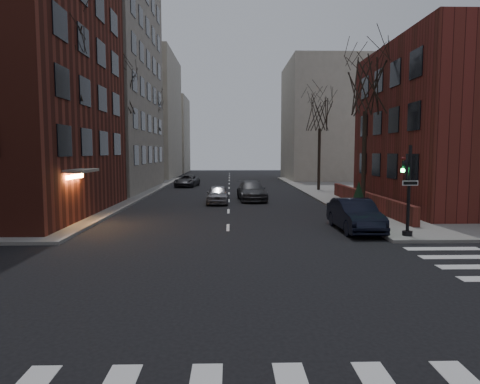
% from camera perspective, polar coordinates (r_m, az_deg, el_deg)
% --- Properties ---
extents(ground, '(160.00, 160.00, 0.00)m').
position_cam_1_polar(ground, '(10.33, -1.96, -16.60)').
color(ground, black).
rests_on(ground, ground).
extents(building_left_tan, '(18.00, 18.00, 28.00)m').
position_cam_1_polar(building_left_tan, '(47.90, -23.32, 17.18)').
color(building_left_tan, '#9F9283').
rests_on(building_left_tan, ground).
extents(building_right_brick, '(12.00, 14.00, 11.00)m').
position_cam_1_polar(building_right_brick, '(32.98, 28.73, 7.58)').
color(building_right_brick, maroon).
rests_on(building_right_brick, ground).
extents(low_wall_right, '(0.35, 16.00, 1.00)m').
position_cam_1_polar(low_wall_right, '(30.19, 16.39, -0.94)').
color(low_wall_right, maroon).
rests_on(low_wall_right, sidewalk_far_right).
extents(building_distant_la, '(14.00, 16.00, 18.00)m').
position_cam_1_polar(building_distant_la, '(66.52, -14.67, 9.65)').
color(building_distant_la, '#BBB09E').
rests_on(building_distant_la, ground).
extents(building_distant_ra, '(14.00, 14.00, 16.00)m').
position_cam_1_polar(building_distant_ra, '(61.55, 12.84, 9.12)').
color(building_distant_ra, '#BBB09E').
rests_on(building_distant_ra, ground).
extents(building_distant_lb, '(10.00, 12.00, 14.00)m').
position_cam_1_polar(building_distant_lb, '(82.69, -10.54, 7.48)').
color(building_distant_lb, '#BBB09E').
rests_on(building_distant_lb, ground).
extents(traffic_signal, '(0.76, 0.44, 4.00)m').
position_cam_1_polar(traffic_signal, '(20.25, 21.40, -0.53)').
color(traffic_signal, black).
rests_on(traffic_signal, sidewalk_far_right).
extents(tree_left_a, '(4.18, 4.18, 10.26)m').
position_cam_1_polar(tree_left_a, '(25.63, -22.51, 15.34)').
color(tree_left_a, '#2D231C').
rests_on(tree_left_a, sidewalk_far_left).
extents(tree_left_b, '(4.40, 4.40, 10.80)m').
position_cam_1_polar(tree_left_b, '(37.02, -15.66, 13.03)').
color(tree_left_b, '#2D231C').
rests_on(tree_left_b, sidewalk_far_left).
extents(tree_left_c, '(3.96, 3.96, 9.72)m').
position_cam_1_polar(tree_left_c, '(50.55, -11.66, 10.01)').
color(tree_left_c, '#2D231C').
rests_on(tree_left_c, sidewalk_far_left).
extents(tree_right_a, '(3.96, 3.96, 9.72)m').
position_cam_1_polar(tree_right_a, '(29.21, 16.44, 13.37)').
color(tree_right_a, '#2D231C').
rests_on(tree_right_a, sidewalk_far_right).
extents(tree_right_b, '(3.74, 3.74, 9.18)m').
position_cam_1_polar(tree_right_b, '(42.64, 10.60, 10.31)').
color(tree_right_b, '#2D231C').
rests_on(tree_right_b, sidewalk_far_right).
extents(streetlamp_near, '(0.36, 0.36, 6.28)m').
position_cam_1_polar(streetlamp_near, '(32.66, -16.17, 5.83)').
color(streetlamp_near, black).
rests_on(streetlamp_near, sidewalk_far_left).
extents(streetlamp_far, '(0.36, 0.36, 6.28)m').
position_cam_1_polar(streetlamp_far, '(52.25, -10.54, 5.71)').
color(streetlamp_far, black).
rests_on(streetlamp_far, sidewalk_far_left).
extents(parked_sedan, '(1.76, 4.80, 1.57)m').
position_cam_1_polar(parked_sedan, '(21.59, 15.08, -3.00)').
color(parked_sedan, black).
rests_on(parked_sedan, ground).
extents(car_lane_silver, '(1.65, 4.01, 1.36)m').
position_cam_1_polar(car_lane_silver, '(32.04, -3.00, -0.32)').
color(car_lane_silver, gray).
rests_on(car_lane_silver, ground).
extents(car_lane_gray, '(2.46, 5.31, 1.50)m').
position_cam_1_polar(car_lane_gray, '(34.02, 1.57, 0.14)').
color(car_lane_gray, '#38393D').
rests_on(car_lane_gray, ground).
extents(car_lane_far, '(2.74, 4.88, 1.29)m').
position_cam_1_polar(car_lane_far, '(47.84, -7.08, 1.49)').
color(car_lane_far, '#3E3D42').
rests_on(car_lane_far, ground).
extents(sandwich_board, '(0.58, 0.71, 0.99)m').
position_cam_1_polar(sandwich_board, '(24.22, 15.95, -2.45)').
color(sandwich_board, white).
rests_on(sandwich_board, sidewalk_far_right).
extents(evergreen_shrub, '(1.54, 1.54, 2.11)m').
position_cam_1_polar(evergreen_shrub, '(24.80, 15.52, -0.96)').
color(evergreen_shrub, black).
rests_on(evergreen_shrub, sidewalk_far_right).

